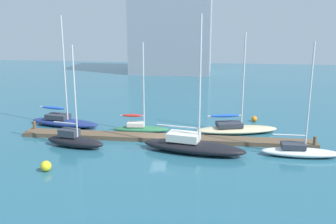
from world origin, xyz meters
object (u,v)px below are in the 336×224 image
sailboat_2 (140,127)px  sailboat_4 (236,128)px  sailboat_0 (64,121)px  mooring_buoy_orange (254,119)px  sailboat_3 (192,145)px  mooring_buoy_yellow (46,166)px  sailboat_1 (74,140)px  sailboat_5 (300,150)px  harbor_building_distant (172,27)px

sailboat_2 → sailboat_4: 8.75m
sailboat_0 → mooring_buoy_orange: bearing=22.7°
sailboat_3 → mooring_buoy_yellow: 10.89m
sailboat_1 → sailboat_2: sailboat_1 is taller
mooring_buoy_orange → sailboat_3: bearing=-119.2°
sailboat_0 → sailboat_5: bearing=-4.7°
harbor_building_distant → sailboat_1: bearing=-92.7°
sailboat_1 → sailboat_4: (13.19, 5.70, -0.12)m
sailboat_5 → mooring_buoy_yellow: sailboat_5 is taller
mooring_buoy_yellow → sailboat_2: bearing=65.3°
sailboat_5 → mooring_buoy_yellow: 18.55m
sailboat_4 → harbor_building_distant: bearing=91.7°
mooring_buoy_orange → harbor_building_distant: bearing=109.6°
sailboat_3 → sailboat_5: (8.12, 0.27, -0.14)m
sailboat_2 → sailboat_5: bearing=-23.9°
sailboat_5 → mooring_buoy_yellow: bearing=-163.6°
mooring_buoy_orange → sailboat_5: bearing=-75.4°
sailboat_2 → harbor_building_distant: harbor_building_distant is taller
sailboat_0 → sailboat_2: size_ratio=1.28×
sailboat_4 → sailboat_5: 7.14m
mooring_buoy_orange → sailboat_1: bearing=-146.9°
sailboat_0 → sailboat_5: size_ratio=1.22×
sailboat_2 → sailboat_4: bearing=1.3°
sailboat_4 → mooring_buoy_yellow: (-13.22, -10.81, -0.11)m
sailboat_0 → sailboat_5: 21.85m
sailboat_1 → sailboat_2: size_ratio=1.00×
sailboat_0 → mooring_buoy_orange: 19.04m
sailboat_1 → sailboat_3: (9.62, -0.08, 0.02)m
sailboat_4 → harbor_building_distant: size_ratio=0.52×
sailboat_5 → harbor_building_distant: 49.43m
sailboat_1 → mooring_buoy_orange: sailboat_1 is taller
sailboat_5 → harbor_building_distant: size_ratio=0.50×
sailboat_0 → mooring_buoy_yellow: size_ratio=14.24×
sailboat_1 → sailboat_3: size_ratio=0.78×
sailboat_2 → sailboat_4: (8.70, 0.96, -0.03)m
sailboat_3 → sailboat_2: bearing=147.3°
sailboat_0 → mooring_buoy_yellow: sailboat_0 is taller
sailboat_4 → mooring_buoy_yellow: sailboat_4 is taller
mooring_buoy_yellow → harbor_building_distant: bearing=87.5°
mooring_buoy_orange → harbor_building_distant: (-13.02, 36.47, 8.38)m
sailboat_0 → sailboat_4: sailboat_0 is taller
sailboat_1 → mooring_buoy_yellow: bearing=-79.0°
sailboat_3 → harbor_building_distant: 47.74m
sailboat_4 → mooring_buoy_yellow: 17.08m
sailboat_5 → harbor_building_distant: (-15.55, 46.20, 8.20)m
sailboat_5 → sailboat_4: bearing=129.4°
mooring_buoy_yellow → sailboat_4: bearing=39.3°
sailboat_4 → sailboat_0: bearing=166.2°
sailboat_5 → mooring_buoy_orange: bearing=104.3°
sailboat_3 → mooring_buoy_orange: size_ratio=18.05×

